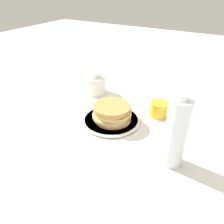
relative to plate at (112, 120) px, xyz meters
name	(u,v)px	position (x,y,z in m)	size (l,w,h in m)	color
ground_plane	(113,119)	(0.02, 0.00, -0.01)	(4.00, 4.00, 0.00)	silver
plate	(112,120)	(0.00, 0.00, 0.00)	(0.25, 0.25, 0.01)	silver
pancake_stack	(112,112)	(0.00, 0.00, 0.04)	(0.17, 0.17, 0.07)	tan
juice_glass	(159,109)	(0.14, -0.16, 0.03)	(0.08, 0.08, 0.07)	yellow
cream_jug	(95,84)	(0.19, 0.22, 0.04)	(0.11, 0.11, 0.12)	white
water_bottle_near	(176,133)	(-0.11, -0.29, 0.11)	(0.07, 0.07, 0.26)	silver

